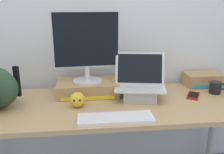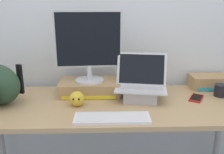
{
  "view_description": "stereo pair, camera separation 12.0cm",
  "coord_description": "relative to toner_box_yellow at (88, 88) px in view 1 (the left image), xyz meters",
  "views": [
    {
      "loc": [
        -0.17,
        -1.5,
        1.38
      ],
      "look_at": [
        0.0,
        0.0,
        0.93
      ],
      "focal_mm": 38.75,
      "sensor_mm": 36.0,
      "label": 1
    },
    {
      "loc": [
        -0.05,
        -1.51,
        1.38
      ],
      "look_at": [
        0.0,
        0.0,
        0.93
      ],
      "focal_mm": 38.75,
      "sensor_mm": 36.0,
      "label": 2
    }
  ],
  "objects": [
    {
      "name": "toner_box_yellow",
      "position": [
        0.0,
        0.0,
        0.0
      ],
      "size": [
        0.44,
        0.26,
        0.1
      ],
      "color": "#A88456",
      "rests_on": "desk"
    },
    {
      "name": "toner_box_cyan",
      "position": [
        0.95,
        0.1,
        0.0
      ],
      "size": [
        0.32,
        0.18,
        0.1
      ],
      "color": "#A88456",
      "rests_on": "desk"
    },
    {
      "name": "plush_toy",
      "position": [
        -0.07,
        -0.23,
        0.0
      ],
      "size": [
        0.1,
        0.1,
        0.1
      ],
      "color": "gold",
      "rests_on": "desk"
    },
    {
      "name": "open_laptop",
      "position": [
        0.36,
        -0.12,
        0.02
      ],
      "size": [
        0.38,
        0.29,
        0.31
      ],
      "rotation": [
        0.0,
        0.0,
        -0.17
      ],
      "color": "#ADADB2",
      "rests_on": "desk"
    },
    {
      "name": "desk",
      "position": [
        0.16,
        -0.18,
        -0.12
      ],
      "size": [
        1.95,
        0.69,
        0.75
      ],
      "color": "tan",
      "rests_on": "ground"
    },
    {
      "name": "coffee_mug",
      "position": [
        0.94,
        -0.09,
        -0.0
      ],
      "size": [
        0.13,
        0.09,
        0.09
      ],
      "color": "black",
      "rests_on": "desk"
    },
    {
      "name": "desktop_monitor",
      "position": [
        0.0,
        -0.0,
        0.31
      ],
      "size": [
        0.47,
        0.21,
        0.5
      ],
      "rotation": [
        0.0,
        0.0,
        0.06
      ],
      "color": "silver",
      "rests_on": "toner_box_yellow"
    },
    {
      "name": "external_keyboard",
      "position": [
        0.15,
        -0.44,
        -0.04
      ],
      "size": [
        0.44,
        0.14,
        0.02
      ],
      "rotation": [
        0.0,
        0.0,
        -0.01
      ],
      "color": "white",
      "rests_on": "desk"
    },
    {
      "name": "cell_phone",
      "position": [
        0.75,
        -0.13,
        -0.04
      ],
      "size": [
        0.15,
        0.17,
        0.01
      ],
      "rotation": [
        0.0,
        0.0,
        -0.54
      ],
      "color": "red",
      "rests_on": "desk"
    },
    {
      "name": "back_wall",
      "position": [
        0.16,
        0.27,
        0.51
      ],
      "size": [
        7.0,
        0.1,
        2.6
      ],
      "primitive_type": "cube",
      "color": "silver",
      "rests_on": "ground"
    }
  ]
}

